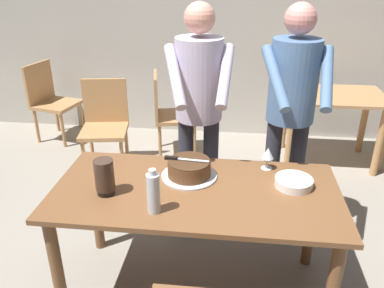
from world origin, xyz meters
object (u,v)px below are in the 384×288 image
(cake_knife, at_px, (177,159))
(hurricane_lamp, at_px, (105,177))
(background_table, at_px, (332,109))
(background_chair_0, at_px, (169,111))
(wine_glass_near, at_px, (268,154))
(background_chair_1, at_px, (51,99))
(background_chair_2, at_px, (105,122))
(main_dining_table, at_px, (196,206))
(cake_on_platter, at_px, (189,169))
(person_cutting_cake, at_px, (199,101))
(plate_stack, at_px, (294,182))
(water_bottle, at_px, (153,193))
(person_standing_beside, at_px, (291,103))

(cake_knife, height_order, hurricane_lamp, hurricane_lamp)
(background_table, height_order, background_chair_0, background_chair_0)
(wine_glass_near, relative_size, background_chair_1, 0.16)
(hurricane_lamp, relative_size, background_chair_0, 0.23)
(background_chair_1, relative_size, background_chair_2, 1.00)
(background_chair_1, bearing_deg, cake_knife, -48.66)
(main_dining_table, bearing_deg, background_chair_1, 131.33)
(cake_on_platter, height_order, person_cutting_cake, person_cutting_cake)
(plate_stack, xyz_separation_m, wine_glass_near, (-0.14, 0.20, 0.08))
(water_bottle, bearing_deg, person_standing_beside, 48.94)
(cake_on_platter, bearing_deg, plate_stack, -3.54)
(person_standing_beside, bearing_deg, background_chair_1, 148.16)
(main_dining_table, height_order, cake_knife, cake_knife)
(main_dining_table, bearing_deg, person_standing_beside, 47.98)
(cake_knife, xyz_separation_m, plate_stack, (0.69, -0.04, -0.09))
(wine_glass_near, distance_m, water_bottle, 0.82)
(plate_stack, relative_size, person_standing_beside, 0.13)
(cake_knife, height_order, wine_glass_near, wine_glass_near)
(hurricane_lamp, bearing_deg, cake_on_platter, 28.71)
(main_dining_table, relative_size, person_standing_beside, 0.96)
(wine_glass_near, distance_m, hurricane_lamp, 1.00)
(water_bottle, distance_m, hurricane_lamp, 0.34)
(cake_on_platter, distance_m, cake_knife, 0.10)
(main_dining_table, height_order, wine_glass_near, wine_glass_near)
(plate_stack, bearing_deg, hurricane_lamp, -169.10)
(wine_glass_near, bearing_deg, background_chair_1, 141.07)
(main_dining_table, xyz_separation_m, cake_knife, (-0.13, 0.15, 0.23))
(person_standing_beside, height_order, background_chair_2, person_standing_beside)
(cake_on_platter, distance_m, person_standing_beside, 0.85)
(background_chair_0, bearing_deg, main_dining_table, -75.64)
(background_chair_0, relative_size, background_chair_2, 1.00)
(wine_glass_near, height_order, background_chair_0, background_chair_0)
(background_table, relative_size, background_chair_1, 1.11)
(background_table, bearing_deg, background_chair_0, -179.26)
(plate_stack, xyz_separation_m, background_table, (0.62, 1.86, -0.20))
(water_bottle, bearing_deg, cake_knife, 80.35)
(background_chair_0, xyz_separation_m, background_chair_1, (-1.44, 0.26, 0.00))
(cake_knife, height_order, background_chair_0, background_chair_0)
(cake_knife, xyz_separation_m, person_cutting_cake, (0.08, 0.46, 0.21))
(background_chair_0, xyz_separation_m, background_chair_2, (-0.58, -0.38, 0.00))
(plate_stack, distance_m, background_chair_2, 2.21)
(person_cutting_cake, height_order, person_standing_beside, same)
(background_chair_1, distance_m, background_chair_2, 1.07)
(plate_stack, height_order, hurricane_lamp, hurricane_lamp)
(background_chair_2, bearing_deg, cake_knife, -56.18)
(water_bottle, bearing_deg, plate_stack, 24.55)
(person_cutting_cake, distance_m, background_table, 1.89)
(wine_glass_near, bearing_deg, main_dining_table, -144.49)
(background_chair_1, bearing_deg, cake_on_platter, -47.64)
(main_dining_table, xyz_separation_m, water_bottle, (-0.19, -0.24, 0.23))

